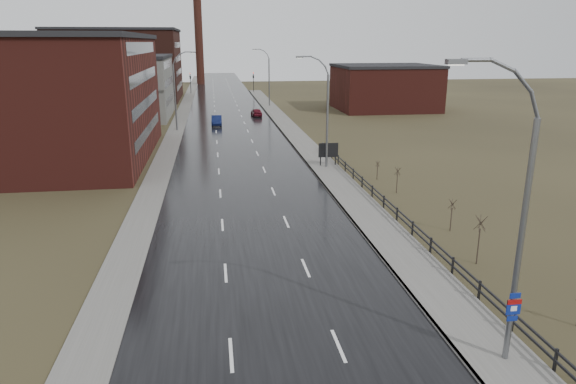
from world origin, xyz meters
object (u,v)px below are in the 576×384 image
object	(u,v)px
billboard	(328,151)
car_far	(256,112)
streetlight_main	(515,223)
car_near	(217,121)

from	to	relation	value
billboard	car_far	xyz separation A→B (m)	(-4.18, 39.06, -1.01)
car_far	streetlight_main	bearing A→B (deg)	89.38
streetlight_main	car_far	xyz separation A→B (m)	(-3.55, 73.63, -5.36)
billboard	car_far	distance (m)	39.29
streetlight_main	car_far	distance (m)	73.91
streetlight_main	car_near	xyz separation A→B (m)	(-10.60, 64.44, -5.31)
streetlight_main	car_far	size ratio (longest dim) A/B	2.94
streetlight_main	car_near	world-z (taller)	streetlight_main
billboard	car_far	bearing A→B (deg)	96.11
billboard	car_near	world-z (taller)	billboard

